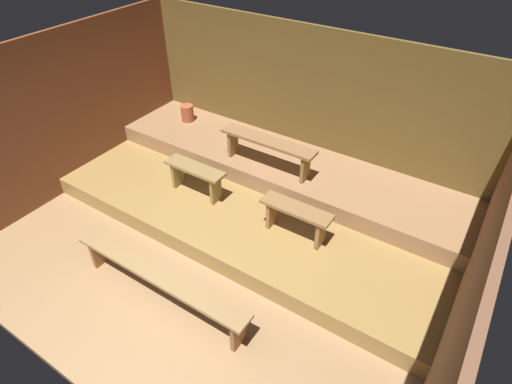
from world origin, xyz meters
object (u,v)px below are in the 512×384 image
Objects in this scene: bench_lower_left at (195,174)px; bench_lower_right at (296,215)px; pail_middle at (187,113)px; bench_middle_center at (268,146)px; bench_floor_center at (159,278)px.

bench_lower_left and bench_lower_right have the same top height.
pail_middle reaches higher than bench_lower_right.
bench_lower_left is 1.75m from pail_middle.
bench_middle_center is (-0.92, 0.80, 0.29)m from bench_lower_right.
bench_middle_center is (-0.06, 2.35, 0.50)m from bench_floor_center.
pail_middle is (-1.21, 1.26, 0.07)m from bench_lower_left.
bench_lower_left is 3.29× the size of pail_middle.
bench_floor_center is at bearing -88.63° from bench_middle_center.
bench_middle_center is at bearing 138.88° from bench_lower_right.
pail_middle is (-1.96, 2.81, 0.28)m from bench_floor_center.
bench_lower_left is 1.10m from bench_middle_center.
bench_middle_center is 1.97m from pail_middle.
bench_floor_center is at bearing -64.26° from bench_lower_left.
bench_floor_center is 1.74m from bench_lower_left.
bench_lower_right is at bearing -24.05° from pail_middle.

